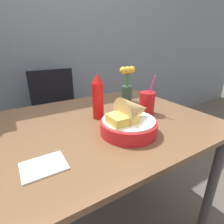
# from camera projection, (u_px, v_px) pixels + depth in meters

# --- Properties ---
(ground_plane) EXTENTS (12.00, 12.00, 0.00)m
(ground_plane) POSITION_uv_depth(u_px,v_px,m) (107.00, 218.00, 1.18)
(ground_plane) COLOR #4C4742
(wall_window) EXTENTS (7.00, 0.06, 2.60)m
(wall_window) POSITION_uv_depth(u_px,v_px,m) (43.00, 20.00, 1.64)
(wall_window) COLOR slate
(wall_window) RESTS_ON ground_plane
(dining_table) EXTENTS (1.07, 0.87, 0.72)m
(dining_table) POSITION_uv_depth(u_px,v_px,m) (105.00, 136.00, 0.95)
(dining_table) COLOR brown
(dining_table) RESTS_ON ground_plane
(chair_far_window) EXTENTS (0.40, 0.40, 0.87)m
(chair_far_window) POSITION_uv_depth(u_px,v_px,m) (57.00, 109.00, 1.64)
(chair_far_window) COLOR black
(chair_far_window) RESTS_ON ground_plane
(food_basket) EXTENTS (0.25, 0.25, 0.17)m
(food_basket) POSITION_uv_depth(u_px,v_px,m) (130.00, 120.00, 0.76)
(food_basket) COLOR red
(food_basket) RESTS_ON dining_table
(ketchup_bottle) EXTENTS (0.06, 0.06, 0.24)m
(ketchup_bottle) POSITION_uv_depth(u_px,v_px,m) (98.00, 97.00, 0.90)
(ketchup_bottle) COLOR red
(ketchup_bottle) RESTS_ON dining_table
(drink_cup) EXTENTS (0.08, 0.08, 0.22)m
(drink_cup) POSITION_uv_depth(u_px,v_px,m) (147.00, 104.00, 0.97)
(drink_cup) COLOR red
(drink_cup) RESTS_ON dining_table
(flower_vase) EXTENTS (0.11, 0.07, 0.24)m
(flower_vase) POSITION_uv_depth(u_px,v_px,m) (127.00, 85.00, 1.16)
(flower_vase) COLOR #2D4738
(flower_vase) RESTS_ON dining_table
(napkin) EXTENTS (0.14, 0.11, 0.01)m
(napkin) POSITION_uv_depth(u_px,v_px,m) (44.00, 166.00, 0.56)
(napkin) COLOR white
(napkin) RESTS_ON dining_table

